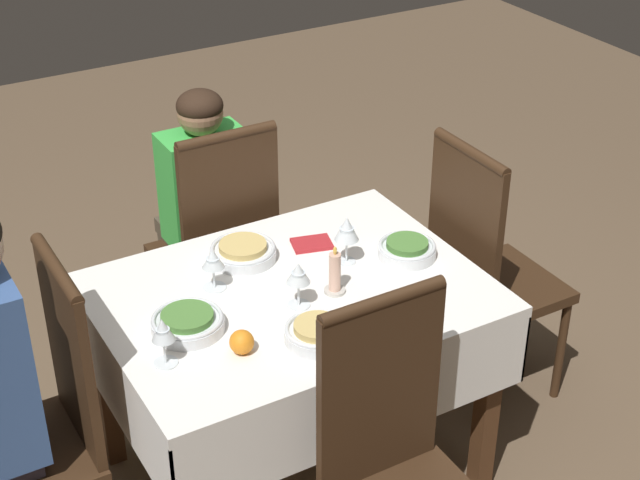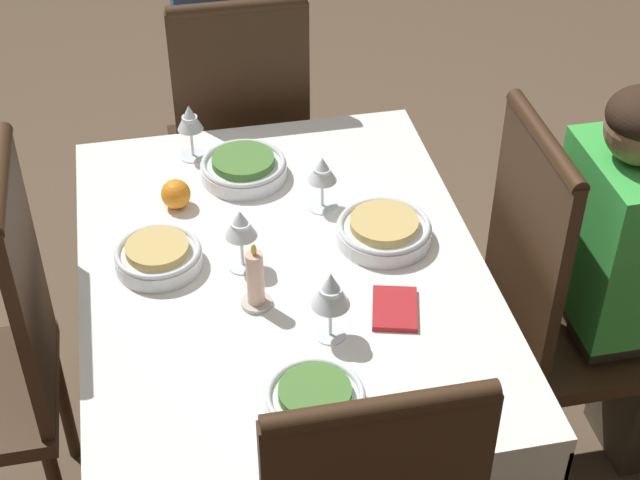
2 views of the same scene
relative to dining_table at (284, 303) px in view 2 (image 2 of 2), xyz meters
name	(u,v)px [view 2 (image 2 of 2)]	position (x,y,z in m)	size (l,w,h in m)	color
ground_plane	(289,479)	(0.00, 0.00, -0.62)	(8.00, 8.00, 0.00)	brown
dining_table	(284,303)	(0.00, 0.00, 0.00)	(1.14, 0.86, 0.73)	white
chair_east	(241,142)	(0.78, -0.01, -0.07)	(0.40, 0.39, 1.03)	#382314
chair_south	(559,304)	(-0.05, -0.63, -0.07)	(0.39, 0.40, 1.03)	#382314
person_adult_denim	(230,69)	(0.93, -0.01, 0.08)	(0.34, 0.30, 1.24)	#383342
person_child_green	(630,277)	(-0.05, -0.80, -0.02)	(0.30, 0.33, 1.10)	#4C4233
bowl_east	(243,167)	(0.35, 0.03, 0.13)	(0.21, 0.21, 0.06)	silver
wine_glass_east	(190,120)	(0.46, 0.14, 0.21)	(0.07, 0.07, 0.14)	white
bowl_south	(384,230)	(0.04, -0.23, 0.13)	(0.21, 0.21, 0.06)	silver
wine_glass_south	(322,172)	(0.19, -0.13, 0.20)	(0.07, 0.07, 0.13)	white
bowl_north	(158,255)	(0.05, 0.26, 0.13)	(0.19, 0.19, 0.06)	silver
wine_glass_north	(241,226)	(0.02, 0.08, 0.21)	(0.07, 0.07, 0.15)	white
bowl_west	(315,400)	(-0.41, 0.01, 0.13)	(0.18, 0.18, 0.06)	silver
wine_glass_west	(331,291)	(-0.23, -0.06, 0.22)	(0.08, 0.08, 0.16)	white
candle_centerpiece	(255,283)	(-0.11, 0.07, 0.17)	(0.06, 0.06, 0.16)	beige
orange_fruit	(176,194)	(0.26, 0.20, 0.14)	(0.07, 0.07, 0.07)	orange
napkin_red_folded	(395,309)	(-0.18, -0.20, 0.11)	(0.14, 0.12, 0.01)	#AD2328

